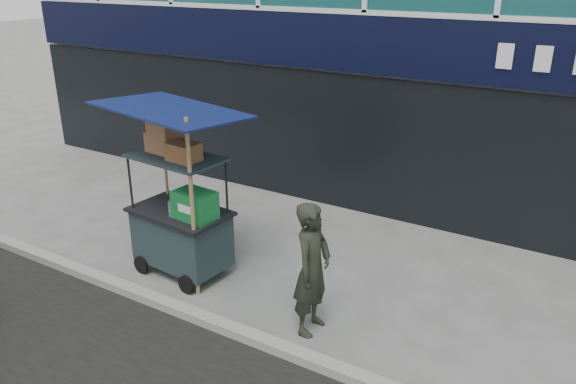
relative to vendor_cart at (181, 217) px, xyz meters
The scene contains 4 objects.
ground 1.60m from the vendor_cart, 28.69° to the right, with size 80.00×80.00×0.00m, color #61605C.
curb 1.66m from the vendor_cart, 35.66° to the right, with size 80.00×0.18×0.12m, color gray.
vendor_cart is the anchor object (origin of this frame).
vendor_man 2.23m from the vendor_cart, ahead, with size 0.60×0.39×1.64m, color black.
Camera 1 is at (3.73, -4.62, 4.07)m, focal length 35.00 mm.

